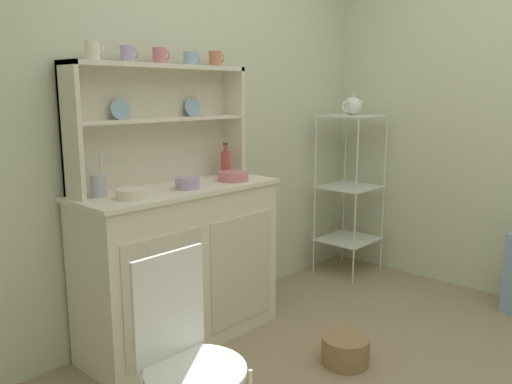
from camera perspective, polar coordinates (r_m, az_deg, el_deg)
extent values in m
cube|color=beige|center=(3.18, -7.07, 8.23)|extent=(3.84, 0.05, 2.50)
cube|color=silver|center=(2.94, -8.34, -8.05)|extent=(1.15, 0.42, 0.89)
cube|color=beige|center=(2.64, -10.07, -11.42)|extent=(0.48, 0.01, 0.63)
cube|color=beige|center=(2.97, -1.50, -8.59)|extent=(0.48, 0.01, 0.63)
cube|color=#EEE6CE|center=(2.82, -8.58, 0.32)|extent=(1.18, 0.45, 0.02)
cube|color=beige|center=(2.94, -11.23, 7.32)|extent=(1.10, 0.02, 0.65)
cube|color=silver|center=(2.59, -19.89, 6.40)|extent=(0.02, 0.18, 0.65)
cube|color=silver|center=(3.23, -2.56, 7.83)|extent=(0.02, 0.18, 0.65)
cube|color=silver|center=(2.87, -10.30, 7.93)|extent=(1.06, 0.16, 0.02)
cube|color=silver|center=(2.87, -10.50, 13.56)|extent=(1.10, 0.18, 0.02)
cylinder|color=#8EB2D1|center=(2.76, -14.86, 8.87)|extent=(0.11, 0.03, 0.11)
cylinder|color=#8EB2D1|center=(3.05, -7.07, 9.32)|extent=(0.11, 0.03, 0.11)
cylinder|color=silver|center=(3.77, 11.00, -1.18)|extent=(0.01, 0.01, 1.23)
cylinder|color=silver|center=(4.12, 14.00, -0.29)|extent=(0.01, 0.01, 1.23)
cylinder|color=silver|center=(3.97, 6.56, -0.44)|extent=(0.01, 0.01, 1.23)
cylinder|color=silver|center=(4.30, 9.77, 0.36)|extent=(0.01, 0.01, 1.23)
cube|color=silver|center=(3.96, 10.65, 8.32)|extent=(0.43, 0.38, 0.01)
cube|color=silver|center=(4.02, 10.38, 0.58)|extent=(0.43, 0.38, 0.01)
cube|color=silver|center=(4.12, 10.18, -5.15)|extent=(0.43, 0.38, 0.01)
cylinder|color=white|center=(1.90, -6.75, -19.15)|extent=(0.36, 0.36, 0.02)
cube|color=white|center=(1.90, -9.59, -12.40)|extent=(0.31, 0.02, 0.40)
cylinder|color=#93754C|center=(2.85, 9.90, -16.91)|extent=(0.25, 0.25, 0.14)
cylinder|color=silver|center=(2.66, -17.73, 14.68)|extent=(0.07, 0.07, 0.09)
torus|color=silver|center=(2.68, -16.85, 14.79)|extent=(0.01, 0.05, 0.05)
cylinder|color=#B79ECC|center=(2.76, -14.07, 14.64)|extent=(0.07, 0.07, 0.08)
torus|color=#B79ECC|center=(2.79, -13.25, 14.72)|extent=(0.01, 0.05, 0.05)
cylinder|color=#D17A84|center=(2.87, -10.65, 14.65)|extent=(0.08, 0.08, 0.08)
torus|color=#D17A84|center=(2.90, -9.86, 14.72)|extent=(0.01, 0.05, 0.05)
cylinder|color=#8EB2D1|center=(3.00, -7.30, 14.49)|extent=(0.08, 0.08, 0.08)
torus|color=#8EB2D1|center=(3.04, -6.57, 14.54)|extent=(0.01, 0.04, 0.04)
cylinder|color=#C67556|center=(3.13, -4.56, 14.52)|extent=(0.08, 0.08, 0.09)
torus|color=#C67556|center=(3.16, -3.89, 14.57)|extent=(0.01, 0.05, 0.05)
cylinder|color=silver|center=(2.56, -13.56, -0.17)|extent=(0.16, 0.16, 0.05)
cylinder|color=#B79ECC|center=(2.76, -7.62, 1.00)|extent=(0.13, 0.13, 0.06)
cylinder|color=#D17A84|center=(2.99, -2.53, 1.76)|extent=(0.18, 0.18, 0.05)
cylinder|color=#B74C47|center=(3.16, -3.39, 3.13)|extent=(0.06, 0.06, 0.15)
cylinder|color=#B74C47|center=(3.14, -3.41, 4.85)|extent=(0.03, 0.03, 0.04)
cylinder|color=#4C382D|center=(3.14, -3.41, 5.34)|extent=(0.03, 0.03, 0.01)
cylinder|color=#B2B7C6|center=(2.63, -17.08, 0.65)|extent=(0.08, 0.08, 0.11)
cylinder|color=silver|center=(2.61, -16.78, 2.17)|extent=(0.02, 0.01, 0.17)
ellipsoid|color=silver|center=(2.59, -16.89, 4.10)|extent=(0.02, 0.01, 0.01)
cylinder|color=silver|center=(2.61, -16.71, 2.14)|extent=(0.03, 0.02, 0.16)
ellipsoid|color=silver|center=(2.60, -16.81, 4.03)|extent=(0.02, 0.01, 0.01)
sphere|color=white|center=(3.96, 10.69, 9.38)|extent=(0.13, 0.13, 0.13)
sphere|color=silver|center=(3.96, 10.73, 10.50)|extent=(0.02, 0.02, 0.02)
cylinder|color=white|center=(4.04, 11.44, 9.53)|extent=(0.09, 0.02, 0.07)
torus|color=white|center=(3.89, 10.06, 9.38)|extent=(0.01, 0.09, 0.09)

